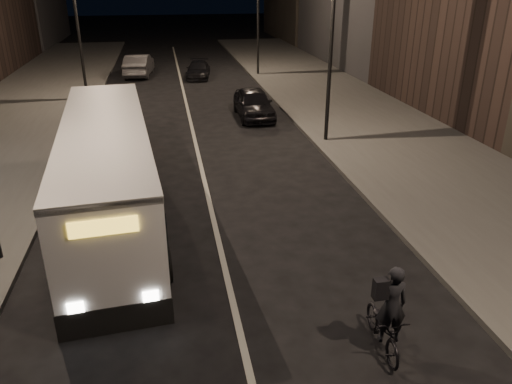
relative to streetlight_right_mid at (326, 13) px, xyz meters
name	(u,v)px	position (x,y,z in m)	size (l,w,h in m)	color
ground	(241,339)	(-5.33, -12.00, -5.36)	(180.00, 180.00, 0.00)	black
sidewalk_right	(370,125)	(3.17, 2.00, -5.28)	(7.00, 70.00, 0.16)	#3E3E3B
streetlight_right_mid	(326,13)	(0.00, 0.00, 0.00)	(1.20, 0.44, 8.12)	black
streetlight_left_far	(80,3)	(-10.66, 10.00, 0.00)	(1.20, 0.44, 8.12)	black
city_bus	(108,169)	(-8.27, -5.91, -3.76)	(3.29, 11.08, 2.95)	white
cyclist_on_bicycle	(386,321)	(-2.65, -12.78, -4.71)	(0.70, 1.74, 1.97)	black
car_near	(254,103)	(-2.08, 4.74, -4.63)	(1.74, 4.32, 1.47)	black
car_mid	(139,65)	(-8.19, 17.54, -4.59)	(1.64, 4.71, 1.55)	#343436
car_far	(198,70)	(-4.04, 16.06, -4.80)	(1.57, 3.86, 1.12)	black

